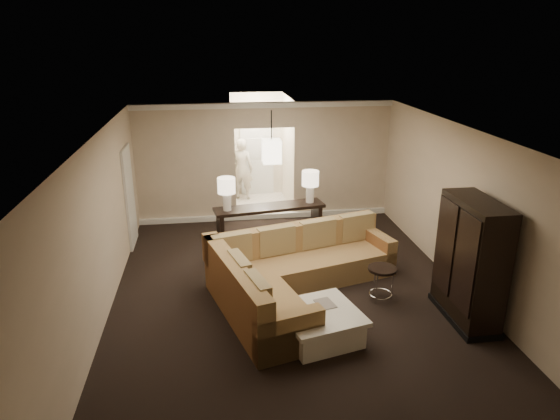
{
  "coord_description": "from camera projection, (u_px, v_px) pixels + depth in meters",
  "views": [
    {
      "loc": [
        -1.25,
        -7.4,
        4.26
      ],
      "look_at": [
        -0.04,
        1.2,
        1.18
      ],
      "focal_mm": 32.0,
      "sensor_mm": 36.0,
      "label": 1
    }
  ],
  "objects": [
    {
      "name": "baseboard",
      "position": [
        266.0,
        216.0,
        12.16
      ],
      "size": [
        6.0,
        0.1,
        0.12
      ],
      "primitive_type": "cube",
      "color": "silver",
      "rests_on": "ground"
    },
    {
      "name": "crown_molding",
      "position": [
        265.0,
        105.0,
        11.27
      ],
      "size": [
        6.0,
        0.1,
        0.12
      ],
      "primitive_type": "cube",
      "color": "silver",
      "rests_on": "wall_back"
    },
    {
      "name": "console_table",
      "position": [
        270.0,
        222.0,
        10.44
      ],
      "size": [
        2.35,
        0.87,
        0.89
      ],
      "rotation": [
        0.0,
        0.0,
        0.15
      ],
      "color": "black",
      "rests_on": "ground"
    },
    {
      "name": "ceiling",
      "position": [
        293.0,
        135.0,
        7.56
      ],
      "size": [
        6.0,
        8.0,
        0.02
      ],
      "primitive_type": "cube",
      "color": "white",
      "rests_on": "wall_back"
    },
    {
      "name": "sectional_sofa",
      "position": [
        291.0,
        273.0,
        8.49
      ],
      "size": [
        3.53,
        3.38,
        1.01
      ],
      "rotation": [
        0.0,
        0.0,
        0.27
      ],
      "color": "brown",
      "rests_on": "ground"
    },
    {
      "name": "wall_right",
      "position": [
        468.0,
        213.0,
        8.42
      ],
      "size": [
        0.04,
        8.0,
        2.8
      ],
      "primitive_type": "cube",
      "color": "beige",
      "rests_on": "ground"
    },
    {
      "name": "armoire",
      "position": [
        470.0,
        264.0,
        7.61
      ],
      "size": [
        0.58,
        1.36,
        1.96
      ],
      "color": "black",
      "rests_on": "ground"
    },
    {
      "name": "drink_table",
      "position": [
        382.0,
        277.0,
        8.32
      ],
      "size": [
        0.48,
        0.48,
        0.6
      ],
      "rotation": [
        0.0,
        0.0,
        -0.22
      ],
      "color": "black",
      "rests_on": "ground"
    },
    {
      "name": "person",
      "position": [
        242.0,
        166.0,
        13.35
      ],
      "size": [
        0.76,
        0.62,
        1.83
      ],
      "primitive_type": "imported",
      "rotation": [
        0.0,
        0.0,
        2.85
      ],
      "color": "beige",
      "rests_on": "ground"
    },
    {
      "name": "table_lamp_left",
      "position": [
        227.0,
        189.0,
        9.93
      ],
      "size": [
        0.36,
        0.36,
        0.68
      ],
      "color": "white",
      "rests_on": "console_table"
    },
    {
      "name": "wall_front",
      "position": [
        368.0,
        385.0,
        4.29
      ],
      "size": [
        6.0,
        0.04,
        2.8
      ],
      "primitive_type": "cube",
      "color": "beige",
      "rests_on": "ground"
    },
    {
      "name": "ground",
      "position": [
        292.0,
        298.0,
        8.49
      ],
      "size": [
        8.0,
        8.0,
        0.0
      ],
      "primitive_type": "plane",
      "color": "black",
      "rests_on": "ground"
    },
    {
      "name": "table_lamp_right",
      "position": [
        310.0,
        182.0,
        10.41
      ],
      "size": [
        0.36,
        0.36,
        0.68
      ],
      "color": "white",
      "rests_on": "console_table"
    },
    {
      "name": "pendant_light",
      "position": [
        272.0,
        151.0,
        10.36
      ],
      "size": [
        0.38,
        0.38,
        1.09
      ],
      "color": "black",
      "rests_on": "ceiling"
    },
    {
      "name": "wall_back",
      "position": [
        265.0,
        162.0,
        11.76
      ],
      "size": [
        6.0,
        0.04,
        2.8
      ],
      "primitive_type": "cube",
      "color": "beige",
      "rests_on": "ground"
    },
    {
      "name": "wall_left",
      "position": [
        99.0,
        231.0,
        7.63
      ],
      "size": [
        0.04,
        8.0,
        2.8
      ],
      "primitive_type": "cube",
      "color": "beige",
      "rests_on": "ground"
    },
    {
      "name": "side_door",
      "position": [
        130.0,
        197.0,
        10.36
      ],
      "size": [
        0.05,
        0.9,
        2.1
      ],
      "primitive_type": "cube",
      "color": "white",
      "rests_on": "ground"
    },
    {
      "name": "foyer",
      "position": [
        259.0,
        153.0,
        13.04
      ],
      "size": [
        1.44,
        2.02,
        2.8
      ],
      "color": "silver",
      "rests_on": "ground"
    },
    {
      "name": "coffee_table",
      "position": [
        320.0,
        324.0,
        7.32
      ],
      "size": [
        1.34,
        1.34,
        0.46
      ],
      "rotation": [
        0.0,
        0.0,
        0.25
      ],
      "color": "white",
      "rests_on": "ground"
    }
  ]
}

